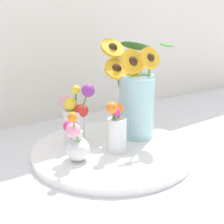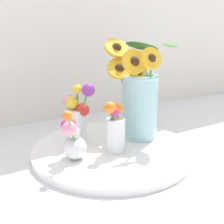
{
  "view_description": "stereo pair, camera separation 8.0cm",
  "coord_description": "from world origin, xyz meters",
  "views": [
    {
      "loc": [
        -0.44,
        -0.54,
        0.35
      ],
      "look_at": [
        0.02,
        0.07,
        0.13
      ],
      "focal_mm": 42.0,
      "sensor_mm": 36.0,
      "label": 1
    },
    {
      "loc": [
        -0.37,
        -0.59,
        0.35
      ],
      "look_at": [
        0.02,
        0.07,
        0.13
      ],
      "focal_mm": 42.0,
      "sensor_mm": 36.0,
      "label": 2
    }
  ],
  "objects": [
    {
      "name": "serving_tray",
      "position": [
        0.02,
        0.07,
        0.01
      ],
      "size": [
        0.5,
        0.5,
        0.02
      ],
      "color": "white",
      "rests_on": "ground_plane"
    },
    {
      "name": "mason_jar_sunflowers",
      "position": [
        0.14,
        0.1,
        0.16
      ],
      "size": [
        0.22,
        0.23,
        0.33
      ],
      "color": "#9ED1D6",
      "rests_on": "serving_tray"
    },
    {
      "name": "vase_small_back",
      "position": [
        -0.06,
        0.16,
        0.11
      ],
      "size": [
        0.08,
        0.12,
        0.2
      ],
      "color": "white",
      "rests_on": "serving_tray"
    },
    {
      "name": "vase_bulb_right",
      "position": [
        -0.12,
        0.05,
        0.08
      ],
      "size": [
        0.07,
        0.08,
        0.15
      ],
      "color": "white",
      "rests_on": "serving_tray"
    },
    {
      "name": "vase_small_center",
      "position": [
        0.0,
        0.03,
        0.09
      ],
      "size": [
        0.07,
        0.06,
        0.16
      ],
      "color": "white",
      "rests_on": "serving_tray"
    },
    {
      "name": "ground_plane",
      "position": [
        0.0,
        0.0,
        0.0
      ],
      "size": [
        6.0,
        6.0,
        0.0
      ],
      "primitive_type": "plane",
      "color": "silver"
    }
  ]
}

